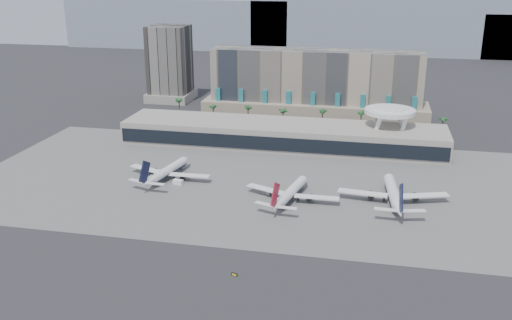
% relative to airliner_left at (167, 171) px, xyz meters
% --- Properties ---
extents(ground, '(900.00, 900.00, 0.00)m').
position_rel_airliner_left_xyz_m(ground, '(42.46, -49.06, -3.65)').
color(ground, '#232326').
rests_on(ground, ground).
extents(apron_pad, '(260.00, 130.00, 0.06)m').
position_rel_airliner_left_xyz_m(apron_pad, '(42.46, 5.94, -3.62)').
color(apron_pad, '#5B5B59').
rests_on(apron_pad, ground).
extents(mountain_ridge, '(680.00, 60.00, 70.00)m').
position_rel_airliner_left_xyz_m(mountain_ridge, '(70.34, 420.94, 26.24)').
color(mountain_ridge, gray).
rests_on(mountain_ridge, ground).
extents(hotel, '(140.00, 30.00, 42.00)m').
position_rel_airliner_left_xyz_m(hotel, '(52.46, 125.35, 13.16)').
color(hotel, tan).
rests_on(hotel, ground).
extents(office_tower, '(30.00, 30.00, 52.00)m').
position_rel_airliner_left_xyz_m(office_tower, '(-52.54, 150.94, 19.29)').
color(office_tower, black).
rests_on(office_tower, ground).
extents(terminal, '(170.00, 32.50, 14.50)m').
position_rel_airliner_left_xyz_m(terminal, '(42.46, 60.78, 2.87)').
color(terminal, '#B6ADA0').
rests_on(terminal, ground).
extents(saucer_structure, '(26.00, 26.00, 21.89)m').
position_rel_airliner_left_xyz_m(saucer_structure, '(97.46, 66.94, 14.80)').
color(saucer_structure, white).
rests_on(saucer_structure, ground).
extents(palm_row, '(157.80, 2.80, 13.10)m').
position_rel_airliner_left_xyz_m(palm_row, '(49.46, 95.94, 6.85)').
color(palm_row, brown).
rests_on(palm_row, ground).
extents(airliner_left, '(40.06, 41.59, 14.47)m').
position_rel_airliner_left_xyz_m(airliner_left, '(0.00, 0.00, 0.00)').
color(airliner_left, white).
rests_on(airliner_left, ground).
extents(airliner_centre, '(39.54, 41.09, 14.32)m').
position_rel_airliner_left_xyz_m(airliner_centre, '(58.10, -13.33, -0.04)').
color(airliner_centre, white).
rests_on(airliner_centre, ground).
extents(airliner_right, '(44.78, 46.28, 15.99)m').
position_rel_airliner_left_xyz_m(airliner_right, '(99.20, -6.73, 0.38)').
color(airliner_right, white).
rests_on(airliner_right, ground).
extents(service_vehicle_a, '(4.76, 3.05, 2.15)m').
position_rel_airliner_left_xyz_m(service_vehicle_a, '(7.06, -5.49, -2.57)').
color(service_vehicle_a, white).
rests_on(service_vehicle_a, ground).
extents(service_vehicle_b, '(3.41, 2.30, 1.63)m').
position_rel_airliner_left_xyz_m(service_vehicle_b, '(48.88, -8.78, -2.84)').
color(service_vehicle_b, silver).
rests_on(service_vehicle_b, ground).
extents(taxiway_sign, '(2.04, 0.96, 0.94)m').
position_rel_airliner_left_xyz_m(taxiway_sign, '(50.08, -76.01, -3.18)').
color(taxiway_sign, black).
rests_on(taxiway_sign, ground).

